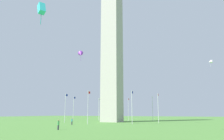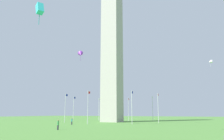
{
  "view_description": "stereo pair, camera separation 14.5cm",
  "coord_description": "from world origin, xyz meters",
  "px_view_note": "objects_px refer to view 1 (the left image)",
  "views": [
    {
      "loc": [
        -65.93,
        -30.54,
        2.92
      ],
      "look_at": [
        0.0,
        0.0,
        17.49
      ],
      "focal_mm": 34.45,
      "sensor_mm": 36.0,
      "label": 1
    },
    {
      "loc": [
        -65.87,
        -30.67,
        2.92
      ],
      "look_at": [
        0.0,
        0.0,
        17.49
      ],
      "focal_mm": 34.45,
      "sensor_mm": 36.0,
      "label": 2
    }
  ],
  "objects_px": {
    "flagpole_ne": "(99,108)",
    "kite_purple_delta": "(81,54)",
    "flagpole_s": "(88,106)",
    "kite_cyan_box": "(42,9)",
    "flagpole_nw": "(153,108)",
    "flagpole_w": "(158,107)",
    "person_teal_shirt": "(72,121)",
    "person_green_shirt": "(58,125)",
    "flagpole_e": "(74,108)",
    "obelisk_monument": "(112,44)",
    "flagpole_se": "(65,107)",
    "kite_white_delta": "(210,62)",
    "flagpole_sw": "(132,106)",
    "flagpole_n": "(128,108)"
  },
  "relations": [
    {
      "from": "kite_white_delta",
      "to": "kite_purple_delta",
      "type": "bearing_deg",
      "value": 121.79
    },
    {
      "from": "flagpole_w",
      "to": "flagpole_se",
      "type": "bearing_deg",
      "value": 112.5
    },
    {
      "from": "flagpole_se",
      "to": "kite_white_delta",
      "type": "bearing_deg",
      "value": -76.86
    },
    {
      "from": "flagpole_nw",
      "to": "kite_white_delta",
      "type": "distance_m",
      "value": 26.35
    },
    {
      "from": "person_green_shirt",
      "to": "flagpole_se",
      "type": "bearing_deg",
      "value": 39.79
    },
    {
      "from": "flagpole_w",
      "to": "flagpole_nw",
      "type": "bearing_deg",
      "value": 22.5
    },
    {
      "from": "flagpole_sw",
      "to": "flagpole_w",
      "type": "relative_size",
      "value": 1.0
    },
    {
      "from": "flagpole_s",
      "to": "person_teal_shirt",
      "type": "relative_size",
      "value": 5.26
    },
    {
      "from": "flagpole_sw",
      "to": "flagpole_w",
      "type": "bearing_deg",
      "value": -22.5
    },
    {
      "from": "flagpole_ne",
      "to": "kite_cyan_box",
      "type": "relative_size",
      "value": 5.77
    },
    {
      "from": "flagpole_sw",
      "to": "flagpole_w",
      "type": "distance_m",
      "value": 11.83
    },
    {
      "from": "flagpole_ne",
      "to": "flagpole_s",
      "type": "xyz_separation_m",
      "value": [
        -26.39,
        -10.93,
        0.0
      ]
    },
    {
      "from": "flagpole_s",
      "to": "kite_purple_delta",
      "type": "relative_size",
      "value": 3.17
    },
    {
      "from": "obelisk_monument",
      "to": "flagpole_e",
      "type": "height_order",
      "value": "obelisk_monument"
    },
    {
      "from": "obelisk_monument",
      "to": "person_teal_shirt",
      "type": "bearing_deg",
      "value": 173.51
    },
    {
      "from": "flagpole_s",
      "to": "flagpole_w",
      "type": "height_order",
      "value": "same"
    },
    {
      "from": "flagpole_sw",
      "to": "flagpole_w",
      "type": "xyz_separation_m",
      "value": [
        10.93,
        -4.53,
        0.0
      ]
    },
    {
      "from": "flagpole_s",
      "to": "kite_cyan_box",
      "type": "distance_m",
      "value": 45.72
    },
    {
      "from": "obelisk_monument",
      "to": "flagpole_w",
      "type": "bearing_deg",
      "value": -89.8
    },
    {
      "from": "flagpole_nw",
      "to": "obelisk_monument",
      "type": "bearing_deg",
      "value": 135.14
    },
    {
      "from": "obelisk_monument",
      "to": "flagpole_e",
      "type": "xyz_separation_m",
      "value": [
        0.05,
        15.46,
        -22.15
      ]
    },
    {
      "from": "flagpole_se",
      "to": "person_green_shirt",
      "type": "distance_m",
      "value": 29.06
    },
    {
      "from": "obelisk_monument",
      "to": "flagpole_sw",
      "type": "distance_m",
      "value": 26.99
    },
    {
      "from": "kite_purple_delta",
      "to": "flagpole_sw",
      "type": "bearing_deg",
      "value": -49.11
    },
    {
      "from": "kite_cyan_box",
      "to": "flagpole_ne",
      "type": "bearing_deg",
      "value": 25.31
    },
    {
      "from": "obelisk_monument",
      "to": "kite_cyan_box",
      "type": "xyz_separation_m",
      "value": [
        -55.88,
        -20.68,
        -17.23
      ]
    },
    {
      "from": "flagpole_ne",
      "to": "kite_purple_delta",
      "type": "distance_m",
      "value": 35.6
    },
    {
      "from": "flagpole_n",
      "to": "flagpole_se",
      "type": "distance_m",
      "value": 28.56
    },
    {
      "from": "obelisk_monument",
      "to": "person_teal_shirt",
      "type": "relative_size",
      "value": 31.95
    },
    {
      "from": "flagpole_ne",
      "to": "flagpole_se",
      "type": "xyz_separation_m",
      "value": [
        -21.86,
        0.0,
        0.0
      ]
    },
    {
      "from": "flagpole_sw",
      "to": "person_green_shirt",
      "type": "distance_m",
      "value": 24.56
    },
    {
      "from": "flagpole_w",
      "to": "flagpole_ne",
      "type": "bearing_deg",
      "value": 67.5
    },
    {
      "from": "flagpole_se",
      "to": "kite_white_delta",
      "type": "relative_size",
      "value": 4.72
    },
    {
      "from": "flagpole_n",
      "to": "flagpole_nw",
      "type": "distance_m",
      "value": 11.83
    },
    {
      "from": "kite_cyan_box",
      "to": "flagpole_se",
      "type": "bearing_deg",
      "value": 35.09
    },
    {
      "from": "flagpole_e",
      "to": "flagpole_nw",
      "type": "relative_size",
      "value": 1.0
    },
    {
      "from": "kite_purple_delta",
      "to": "flagpole_ne",
      "type": "bearing_deg",
      "value": 19.83
    },
    {
      "from": "flagpole_w",
      "to": "person_teal_shirt",
      "type": "relative_size",
      "value": 5.26
    },
    {
      "from": "flagpole_ne",
      "to": "person_green_shirt",
      "type": "bearing_deg",
      "value": -160.11
    },
    {
      "from": "kite_cyan_box",
      "to": "flagpole_nw",
      "type": "bearing_deg",
      "value": 8.3
    },
    {
      "from": "obelisk_monument",
      "to": "kite_white_delta",
      "type": "bearing_deg",
      "value": -92.04
    },
    {
      "from": "person_teal_shirt",
      "to": "kite_cyan_box",
      "type": "height_order",
      "value": "kite_cyan_box"
    },
    {
      "from": "flagpole_se",
      "to": "flagpole_s",
      "type": "relative_size",
      "value": 1.0
    },
    {
      "from": "flagpole_s",
      "to": "flagpole_nw",
      "type": "bearing_deg",
      "value": -22.5
    },
    {
      "from": "flagpole_e",
      "to": "kite_cyan_box",
      "type": "height_order",
      "value": "kite_cyan_box"
    },
    {
      "from": "flagpole_n",
      "to": "kite_white_delta",
      "type": "xyz_separation_m",
      "value": [
        -16.61,
        -30.93,
        12.18
      ]
    },
    {
      "from": "flagpole_sw",
      "to": "flagpole_nw",
      "type": "xyz_separation_m",
      "value": [
        21.86,
        -0.0,
        0.0
      ]
    },
    {
      "from": "flagpole_n",
      "to": "obelisk_monument",
      "type": "bearing_deg",
      "value": 180.0
    },
    {
      "from": "person_green_shirt",
      "to": "flagpole_e",
      "type": "bearing_deg",
      "value": 36.2
    },
    {
      "from": "obelisk_monument",
      "to": "person_teal_shirt",
      "type": "height_order",
      "value": "obelisk_monument"
    }
  ]
}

